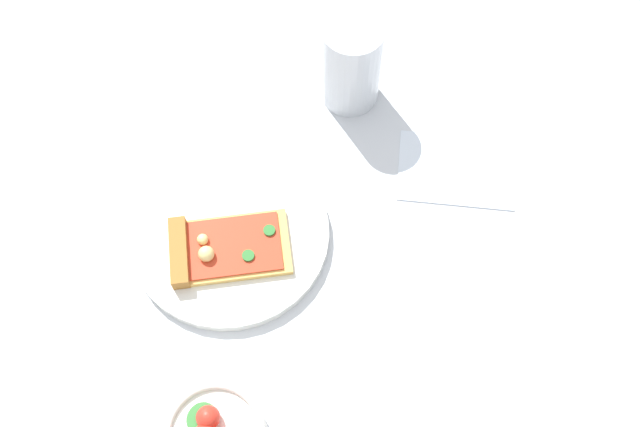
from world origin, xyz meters
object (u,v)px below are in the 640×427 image
Objects in this scene: soda_glass at (351,65)px; pizza_slice_main at (219,249)px; plate at (230,234)px; paper_napkin at (456,169)px.

pizza_slice_main is at bearing 70.44° from soda_glass.
plate is 0.26m from soda_glass.
plate is 1.89× the size of soda_glass.
paper_napkin is at bearing -143.74° from pizza_slice_main.
plate reaches higher than paper_napkin.
pizza_slice_main is at bearing 82.49° from plate.
plate is at bearing 32.43° from paper_napkin.
soda_glass is (-0.09, -0.24, 0.05)m from plate.
pizza_slice_main is at bearing 36.26° from paper_napkin.
plate is 0.03m from pizza_slice_main.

